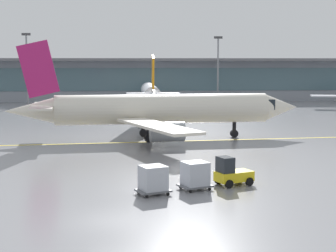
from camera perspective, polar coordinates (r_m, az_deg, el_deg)
ground_plane at (r=30.51m, az=-6.11°, el=-9.93°), size 400.00×400.00×0.00m
taxiway_centreline_stripe at (r=59.67m, az=-0.42°, el=-1.65°), size 109.52×10.95×0.01m
terminal_concourse at (r=123.47m, az=-4.73°, el=4.98°), size 180.64×11.00×9.60m
gate_airplane_1 at (r=101.48m, az=-1.89°, el=3.53°), size 28.13×30.14×10.02m
taxiing_regional_jet at (r=61.19m, az=-0.95°, el=1.71°), size 33.76×31.24×11.18m
baggage_tug at (r=38.76m, az=6.73°, el=-4.97°), size 2.94×2.36×2.10m
cargo_dolly_lead at (r=37.23m, az=2.89°, el=-5.16°), size 2.55×2.27×1.94m
cargo_dolly_trailing at (r=35.82m, az=-1.59°, el=-5.63°), size 2.55×2.27×1.94m
apron_light_mast_1 at (r=115.51m, az=-14.71°, el=6.21°), size 1.80×0.36×14.70m
apron_light_mast_2 at (r=117.44m, az=5.31°, el=6.30°), size 1.80×0.36×14.28m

